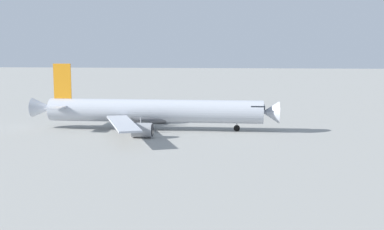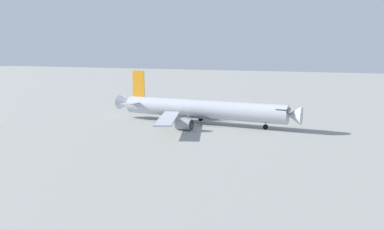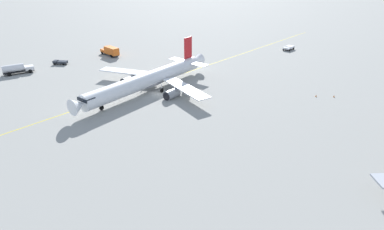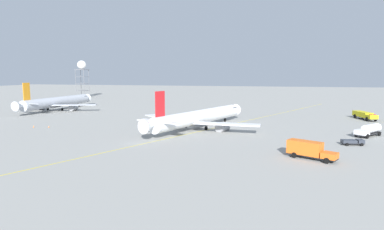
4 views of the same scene
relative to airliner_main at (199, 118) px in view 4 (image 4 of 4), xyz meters
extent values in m
plane|color=gray|center=(-3.59, 1.02, -2.88)|extent=(600.00, 600.00, 0.00)
cylinder|color=white|center=(0.20, 0.51, 0.22)|extent=(17.27, 36.87, 3.85)
cone|color=white|center=(7.47, 19.37, 0.22)|extent=(4.49, 4.11, 3.65)
cone|color=white|center=(-7.18, -18.63, 0.52)|extent=(4.49, 4.91, 3.27)
cube|color=black|center=(6.68, 17.32, 1.08)|extent=(3.91, 3.42, 0.70)
ellipsoid|color=gray|center=(-0.49, -1.26, -0.84)|extent=(8.16, 14.02, 2.12)
cube|color=red|center=(-5.82, -15.10, 5.11)|extent=(1.38, 3.07, 5.95)
cube|color=white|center=(-9.14, -13.83, 0.99)|extent=(6.12, 4.43, 0.20)
cube|color=white|center=(-2.51, -16.38, 0.99)|extent=(6.12, 4.43, 0.20)
cube|color=white|center=(-10.42, 1.33, -0.45)|extent=(14.93, 13.39, 0.28)
cube|color=white|center=(8.61, -6.01, -0.45)|extent=(16.66, 4.12, 0.28)
cylinder|color=gray|center=(-7.28, 2.58, -1.89)|extent=(3.65, 4.57, 2.37)
cylinder|color=black|center=(-6.54, 4.48, -1.89)|extent=(1.93, 0.86, 2.01)
cylinder|color=gray|center=(7.12, -2.98, -1.89)|extent=(3.65, 4.57, 2.37)
cylinder|color=black|center=(7.86, -1.07, -1.89)|extent=(1.93, 0.86, 2.01)
cylinder|color=#9EA0A5|center=(5.40, 14.00, -1.39)|extent=(0.20, 0.20, 1.87)
cylinder|color=black|center=(5.40, 14.00, -2.33)|extent=(0.68, 1.13, 1.10)
cylinder|color=#9EA0A5|center=(-3.59, -0.07, -1.39)|extent=(0.20, 0.20, 1.87)
cylinder|color=black|center=(-3.59, -0.07, -2.33)|extent=(0.68, 1.13, 1.10)
cylinder|color=#9EA0A5|center=(2.61, -2.46, -1.39)|extent=(0.20, 0.20, 1.87)
cylinder|color=black|center=(2.61, -2.46, -2.33)|extent=(0.68, 1.13, 1.10)
cylinder|color=#B2B7C1|center=(-66.15, 29.82, 0.56)|extent=(4.74, 38.20, 4.05)
cone|color=#B2B7C1|center=(-65.78, 50.08, 0.56)|extent=(3.90, 3.07, 3.85)
cone|color=#B2B7C1|center=(-66.52, 9.25, 0.86)|extent=(3.51, 4.06, 3.44)
cube|color=black|center=(-65.82, 47.88, 1.48)|extent=(3.48, 2.46, 0.70)
ellipsoid|color=slate|center=(-66.18, 27.91, -0.55)|extent=(3.89, 13.79, 2.23)
cube|color=orange|center=(-66.45, 13.04, 5.71)|extent=(0.30, 3.20, 6.25)
cube|color=#B2B7C1|center=(-69.76, 13.10, 1.37)|extent=(5.04, 2.69, 0.20)
cube|color=#B2B7C1|center=(-63.14, 12.98, 1.37)|extent=(5.04, 2.69, 0.20)
cube|color=#B2B7C1|center=(-76.54, 26.68, -0.14)|extent=(16.66, 9.40, 0.28)
cube|color=#B2B7C1|center=(-55.88, 26.30, -0.14)|extent=(16.77, 8.88, 0.28)
cylinder|color=gray|center=(-74.00, 29.20, -1.61)|extent=(2.48, 3.33, 2.42)
cylinder|color=black|center=(-73.97, 30.89, -1.61)|extent=(2.06, 0.19, 2.06)
cylinder|color=gray|center=(-58.32, 28.91, -1.61)|extent=(2.48, 3.33, 2.42)
cylinder|color=black|center=(-58.29, 30.61, -1.61)|extent=(2.06, 0.19, 2.06)
cylinder|color=#9EA0A5|center=(-65.89, 44.31, -1.24)|extent=(0.20, 0.20, 2.18)
cylinder|color=black|center=(-65.89, 44.31, -2.33)|extent=(0.32, 1.11, 1.10)
cylinder|color=#9EA0A5|center=(-69.61, 27.97, -1.24)|extent=(0.20, 0.20, 2.18)
cylinder|color=black|center=(-69.61, 27.97, -2.33)|extent=(0.32, 1.11, 1.10)
cylinder|color=#9EA0A5|center=(-62.76, 27.85, -1.24)|extent=(0.20, 0.20, 2.18)
cylinder|color=black|center=(-62.76, 27.85, -2.33)|extent=(0.32, 1.11, 1.10)
cube|color=#232326|center=(36.19, -12.96, -2.46)|extent=(4.59, 2.22, 0.20)
cube|color=#2D333D|center=(37.71, -12.69, -2.01)|extent=(1.60, 1.95, 0.70)
cube|color=black|center=(38.26, -12.59, -1.90)|extent=(0.33, 1.46, 0.39)
cube|color=#2D333D|center=(35.44, -13.09, -2.06)|extent=(3.14, 2.22, 0.60)
cylinder|color=black|center=(37.56, -11.83, -2.56)|extent=(0.68, 0.39, 0.64)
cylinder|color=black|center=(37.86, -13.55, -2.56)|extent=(0.68, 0.39, 0.64)
cylinder|color=black|center=(34.65, -12.34, -2.56)|extent=(0.68, 0.39, 0.64)
cylinder|color=black|center=(34.95, -14.06, -2.56)|extent=(0.68, 0.39, 0.64)
cube|color=#232326|center=(42.18, -1.62, -2.23)|extent=(7.27, 7.74, 0.20)
cube|color=silver|center=(40.19, -3.84, -1.58)|extent=(3.58, 3.56, 1.10)
cube|color=black|center=(39.46, -4.66, -1.41)|extent=(1.72, 1.55, 0.62)
cylinder|color=silver|center=(43.05, -0.66, -1.07)|extent=(5.43, 5.71, 2.12)
cylinder|color=black|center=(41.22, -4.69, -2.33)|extent=(0.94, 1.01, 1.10)
cylinder|color=black|center=(39.24, -2.91, -2.33)|extent=(0.94, 1.01, 1.10)
cylinder|color=black|center=(44.96, -0.52, -2.33)|extent=(0.94, 1.01, 1.10)
cylinder|color=black|center=(42.98, 1.26, -2.33)|extent=(0.94, 1.01, 1.10)
cube|color=#232326|center=(49.19, 28.91, -2.08)|extent=(5.10, 10.82, 0.20)
cube|color=yellow|center=(50.30, 24.97, -1.38)|extent=(3.28, 3.05, 1.20)
cube|color=black|center=(50.60, 23.91, -1.20)|extent=(2.23, 0.70, 0.67)
cube|color=yellow|center=(48.84, 30.16, -1.18)|extent=(4.79, 8.43, 1.60)
cube|color=red|center=(50.30, 24.97, -0.68)|extent=(2.00, 1.09, 0.16)
cylinder|color=black|center=(51.51, 25.71, -2.18)|extent=(0.65, 1.42, 1.40)
cylinder|color=black|center=(48.88, 24.97, -2.18)|extent=(0.65, 1.42, 1.40)
cylinder|color=black|center=(49.59, 32.54, -2.18)|extent=(0.65, 1.42, 1.40)
cylinder|color=black|center=(46.96, 31.80, -2.18)|extent=(0.65, 1.42, 1.40)
cube|color=#232326|center=(26.43, -26.97, -2.28)|extent=(8.46, 5.74, 0.20)
cube|color=orange|center=(29.13, -28.39, -1.68)|extent=(3.23, 3.22, 1.00)
cube|color=black|center=(30.10, -28.90, -1.53)|extent=(1.00, 1.81, 0.56)
cube|color=orange|center=(25.28, -26.37, -0.98)|extent=(6.32, 4.85, 2.40)
cylinder|color=black|center=(29.61, -27.30, -2.38)|extent=(1.02, 0.71, 1.00)
cylinder|color=black|center=(28.51, -29.41, -2.38)|extent=(1.02, 0.71, 1.00)
cylinder|color=black|center=(24.58, -24.65, -2.38)|extent=(1.02, 0.71, 1.00)
cylinder|color=black|center=(23.47, -26.76, -2.38)|extent=(1.02, 0.71, 1.00)
cylinder|color=slate|center=(-92.74, 97.69, 5.76)|extent=(0.24, 0.24, 17.28)
cylinder|color=slate|center=(-98.43, 97.69, 5.76)|extent=(0.24, 0.24, 17.28)
cylinder|color=slate|center=(-98.43, 92.00, 5.76)|extent=(0.24, 0.24, 17.28)
cylinder|color=slate|center=(-92.74, 92.00, 5.76)|extent=(0.24, 0.24, 17.28)
cube|color=slate|center=(-95.59, 94.84, 1.44)|extent=(5.89, 5.89, 0.16)
cube|color=slate|center=(-95.59, 94.84, 5.76)|extent=(5.89, 5.89, 0.16)
cube|color=slate|center=(-95.59, 94.84, 10.08)|extent=(5.89, 5.89, 0.16)
cube|color=slate|center=(-95.59, 94.84, 14.55)|extent=(6.49, 6.49, 0.30)
sphere|color=white|center=(-95.59, 94.84, 17.42)|extent=(5.43, 5.43, 5.43)
cube|color=yellow|center=(3.05, -0.91, -2.87)|extent=(82.30, 170.43, 0.01)
cone|color=orange|center=(-41.07, -8.65, -2.60)|extent=(0.36, 0.36, 0.55)
cylinder|color=white|center=(-41.07, -8.65, -2.58)|extent=(0.22, 0.22, 0.06)
cone|color=orange|center=(-45.30, -9.59, -2.60)|extent=(0.36, 0.36, 0.55)
cylinder|color=white|center=(-45.30, -9.59, -2.58)|extent=(0.22, 0.22, 0.06)
camera|label=1|loc=(22.30, 43.77, 12.26)|focal=47.57mm
camera|label=2|loc=(12.77, 61.86, 13.42)|focal=35.81mm
camera|label=3|loc=(-34.67, 74.68, 29.20)|focal=31.80mm
camera|label=4|loc=(19.02, -85.76, 12.14)|focal=30.17mm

